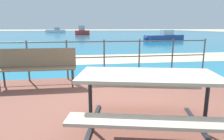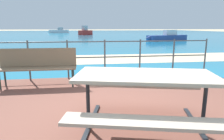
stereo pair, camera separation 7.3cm
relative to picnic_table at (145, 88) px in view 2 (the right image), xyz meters
The scene contains 10 objects.
ground_plane 0.85m from the picnic_table, 111.94° to the left, with size 240.00×240.00×0.00m, color tan.
patio_paving 0.83m from the picnic_table, 111.94° to the left, with size 6.40×5.20×0.06m, color brown.
sea_water 40.50m from the picnic_table, 90.28° to the left, with size 90.00×90.00×0.01m, color teal.
beach_strip 6.61m from the picnic_table, 91.74° to the left, with size 54.00×2.64×0.01m, color beige.
picnic_table is the anchor object (origin of this frame).
park_bench 3.04m from the picnic_table, 126.95° to the left, with size 1.76×0.45×0.88m.
railing_fence 2.95m from the picnic_table, 93.87° to the left, with size 5.94×0.04×1.04m.
boat_near 49.29m from the picnic_table, 97.87° to the left, with size 5.28×1.50×1.34m.
boat_mid 19.92m from the picnic_table, 65.69° to the left, with size 5.31×2.64×1.12m.
boat_far 35.30m from the picnic_table, 90.38° to the left, with size 2.82×3.23×1.68m.
Camera 2 is at (-0.57, -2.82, 1.43)m, focal length 31.66 mm.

